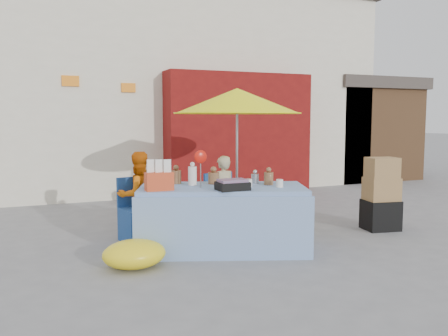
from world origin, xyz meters
name	(u,v)px	position (x,y,z in m)	size (l,w,h in m)	color
ground	(218,258)	(0.00, 0.00, 0.00)	(80.00, 80.00, 0.00)	slate
backdrop	(128,62)	(0.52, 7.52, 3.10)	(14.00, 8.00, 7.80)	silver
market_table	(222,217)	(0.18, 0.33, 0.41)	(2.30, 1.65, 1.26)	#7E97CA
chair_left	(140,222)	(-0.66, 1.15, 0.26)	(0.57, 0.56, 0.85)	navy
chair_right	(226,215)	(0.59, 1.15, 0.26)	(0.57, 0.56, 0.85)	navy
vendor_orange	(138,195)	(-0.66, 1.29, 0.60)	(0.58, 0.45, 1.20)	orange
vendor_beige	(223,193)	(0.59, 1.29, 0.55)	(0.40, 0.26, 1.10)	#C0B087
umbrella	(237,102)	(0.89, 1.44, 1.89)	(1.90, 1.90, 2.09)	gray
box_stack	(381,197)	(2.76, 0.40, 0.50)	(0.55, 0.48, 1.07)	black
tarp_bundle	(134,254)	(-0.99, 0.02, 0.16)	(0.70, 0.56, 0.31)	yellow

